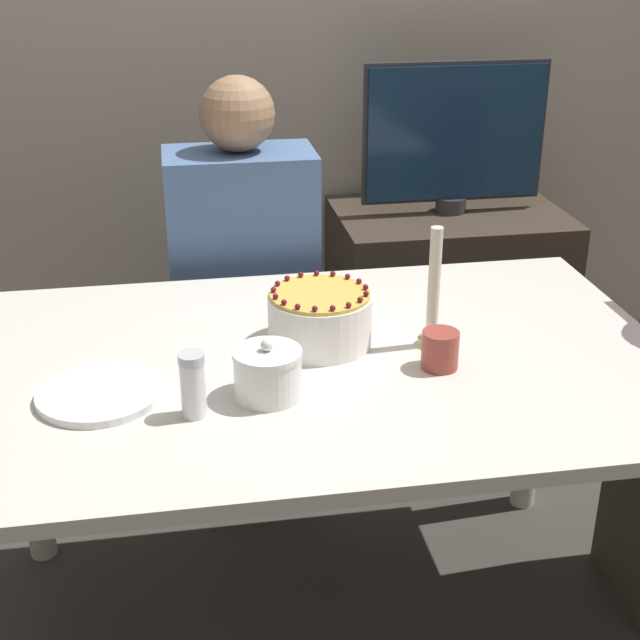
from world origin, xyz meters
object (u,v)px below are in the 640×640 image
Objects in this scene: cake at (320,318)px; tv_monitor at (455,136)px; sugar_shaker at (193,385)px; candle at (433,299)px; person_man_blue_shirt at (245,323)px; sugar_bowl at (268,373)px.

cake is 1.21m from tv_monitor.
candle is at bearing 22.64° from sugar_shaker.
candle reaches higher than sugar_shaker.
candle reaches higher than cake.
cake is 0.84× the size of candle.
person_man_blue_shirt is 0.94m from tv_monitor.
tv_monitor is (0.73, 0.42, 0.41)m from person_man_blue_shirt.
sugar_bowl is at bearing 18.90° from sugar_shaker.
tv_monitor is (0.75, 1.25, 0.14)m from sugar_bowl.
candle is at bearing -109.53° from tv_monitor.
cake is at bearing -120.75° from tv_monitor.
sugar_bowl is 0.87m from person_man_blue_shirt.
person_man_blue_shirt reaches higher than candle.
sugar_bowl is at bearing 88.25° from person_man_blue_shirt.
person_man_blue_shirt is 2.03× the size of tv_monitor.
person_man_blue_shirt reaches higher than sugar_shaker.
person_man_blue_shirt is (0.17, 0.87, -0.28)m from sugar_shaker.
sugar_shaker is (-0.14, -0.05, 0.01)m from sugar_bowl.
tv_monitor reaches higher than sugar_shaker.
sugar_shaker is 0.48× the size of candle.
candle is at bearing -11.23° from cake.
sugar_shaker is at bearing -161.10° from sugar_bowl.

